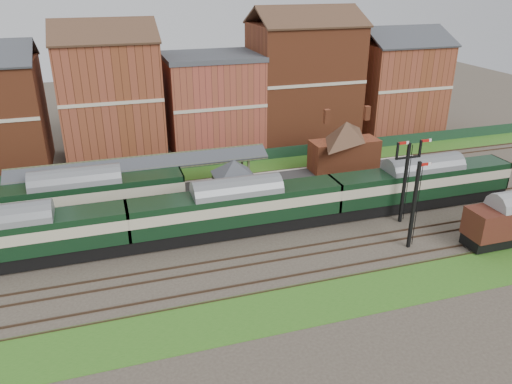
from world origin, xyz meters
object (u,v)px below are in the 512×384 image
object	(u,v)px
dmu_train	(237,208)
platform_railcar	(78,198)
goods_van_a	(502,223)
signal_box	(234,187)
semaphore_bracket	(406,177)

from	to	relation	value
dmu_train	platform_railcar	size ratio (longest dim) A/B	2.93
dmu_train	goods_van_a	world-z (taller)	dmu_train
signal_box	goods_van_a	size ratio (longest dim) A/B	0.95
semaphore_bracket	platform_railcar	bearing A→B (deg)	162.99
semaphore_bracket	dmu_train	distance (m)	16.01
signal_box	goods_van_a	bearing A→B (deg)	-30.51
signal_box	platform_railcar	distance (m)	14.76
semaphore_bracket	platform_railcar	size ratio (longest dim) A/B	0.41
semaphore_bracket	dmu_train	xyz separation A→B (m)	(-15.68, 2.50, -2.03)
signal_box	goods_van_a	distance (m)	24.15
goods_van_a	semaphore_bracket	bearing A→B (deg)	131.50
signal_box	semaphore_bracket	distance (m)	16.16
dmu_train	platform_railcar	world-z (taller)	platform_railcar
signal_box	dmu_train	bearing A→B (deg)	-101.17
signal_box	goods_van_a	world-z (taller)	signal_box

